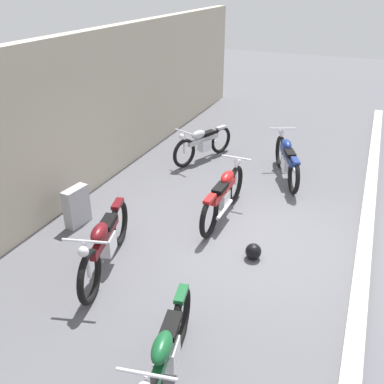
{
  "coord_description": "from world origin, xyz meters",
  "views": [
    {
      "loc": [
        -6.14,
        -1.41,
        4.15
      ],
      "look_at": [
        0.31,
        1.31,
        0.55
      ],
      "focal_mm": 39.67,
      "sensor_mm": 36.0,
      "label": 1
    }
  ],
  "objects_px": {
    "motorcycle_silver": "(203,143)",
    "motorcycle_maroon": "(105,243)",
    "motorcycle_blue": "(287,159)",
    "helmet": "(253,251)",
    "motorcycle_red": "(224,195)",
    "motorcycle_green": "(167,354)",
    "stone_marker": "(77,207)"
  },
  "relations": [
    {
      "from": "stone_marker",
      "to": "motorcycle_red",
      "type": "relative_size",
      "value": 0.34
    },
    {
      "from": "motorcycle_silver",
      "to": "motorcycle_maroon",
      "type": "bearing_deg",
      "value": 25.24
    },
    {
      "from": "stone_marker",
      "to": "motorcycle_red",
      "type": "xyz_separation_m",
      "value": [
        1.3,
        -2.39,
        0.1
      ]
    },
    {
      "from": "stone_marker",
      "to": "motorcycle_red",
      "type": "bearing_deg",
      "value": -61.38
    },
    {
      "from": "motorcycle_maroon",
      "to": "motorcycle_red",
      "type": "bearing_deg",
      "value": 137.58
    },
    {
      "from": "motorcycle_green",
      "to": "stone_marker",
      "type": "bearing_deg",
      "value": -139.98
    },
    {
      "from": "motorcycle_blue",
      "to": "motorcycle_maroon",
      "type": "bearing_deg",
      "value": 133.22
    },
    {
      "from": "helmet",
      "to": "motorcycle_red",
      "type": "bearing_deg",
      "value": 39.61
    },
    {
      "from": "helmet",
      "to": "motorcycle_silver",
      "type": "distance_m",
      "value": 4.24
    },
    {
      "from": "helmet",
      "to": "motorcycle_green",
      "type": "relative_size",
      "value": 0.13
    },
    {
      "from": "helmet",
      "to": "motorcycle_red",
      "type": "height_order",
      "value": "motorcycle_red"
    },
    {
      "from": "helmet",
      "to": "stone_marker",
      "type": "bearing_deg",
      "value": 93.83
    },
    {
      "from": "stone_marker",
      "to": "motorcycle_blue",
      "type": "distance_m",
      "value": 4.68
    },
    {
      "from": "motorcycle_red",
      "to": "motorcycle_green",
      "type": "height_order",
      "value": "motorcycle_red"
    },
    {
      "from": "motorcycle_red",
      "to": "motorcycle_maroon",
      "type": "xyz_separation_m",
      "value": [
        -2.25,
        1.15,
        0.01
      ]
    },
    {
      "from": "motorcycle_blue",
      "to": "motorcycle_silver",
      "type": "relative_size",
      "value": 1.06
    },
    {
      "from": "motorcycle_blue",
      "to": "motorcycle_silver",
      "type": "distance_m",
      "value": 2.16
    },
    {
      "from": "motorcycle_green",
      "to": "motorcycle_silver",
      "type": "bearing_deg",
      "value": -172.63
    },
    {
      "from": "motorcycle_blue",
      "to": "motorcycle_green",
      "type": "bearing_deg",
      "value": 155.42
    },
    {
      "from": "motorcycle_silver",
      "to": "motorcycle_green",
      "type": "bearing_deg",
      "value": 40.36
    },
    {
      "from": "helmet",
      "to": "motorcycle_green",
      "type": "height_order",
      "value": "motorcycle_green"
    },
    {
      "from": "helmet",
      "to": "motorcycle_silver",
      "type": "xyz_separation_m",
      "value": [
        3.55,
        2.3,
        0.3
      ]
    },
    {
      "from": "helmet",
      "to": "motorcycle_blue",
      "type": "distance_m",
      "value": 3.29
    },
    {
      "from": "motorcycle_red",
      "to": "motorcycle_blue",
      "type": "distance_m",
      "value": 2.31
    },
    {
      "from": "motorcycle_blue",
      "to": "motorcycle_maroon",
      "type": "distance_m",
      "value": 4.82
    },
    {
      "from": "stone_marker",
      "to": "motorcycle_maroon",
      "type": "bearing_deg",
      "value": -127.34
    },
    {
      "from": "motorcycle_maroon",
      "to": "motorcycle_silver",
      "type": "bearing_deg",
      "value": 167.75
    },
    {
      "from": "helmet",
      "to": "motorcycle_blue",
      "type": "relative_size",
      "value": 0.13
    },
    {
      "from": "motorcycle_green",
      "to": "motorcycle_maroon",
      "type": "bearing_deg",
      "value": -141.21
    },
    {
      "from": "motorcycle_silver",
      "to": "motorcycle_maroon",
      "type": "xyz_separation_m",
      "value": [
        -4.71,
        -0.25,
        0.05
      ]
    },
    {
      "from": "motorcycle_silver",
      "to": "helmet",
      "type": "bearing_deg",
      "value": 55.11
    },
    {
      "from": "helmet",
      "to": "motorcycle_maroon",
      "type": "height_order",
      "value": "motorcycle_maroon"
    }
  ]
}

